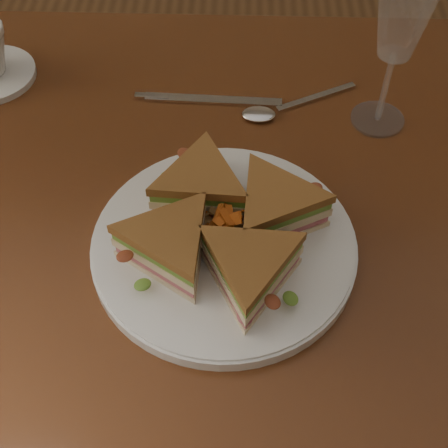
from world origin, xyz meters
The scene contains 8 objects.
ground centered at (0.00, 0.00, 0.00)m, with size 6.00×6.00×0.00m, color brown.
table centered at (0.00, 0.00, 0.65)m, with size 1.20×0.80×0.75m.
plate centered at (0.01, -0.09, 0.76)m, with size 0.31×0.31×0.02m, color white.
sandwich_wedges centered at (0.01, -0.09, 0.80)m, with size 0.29×0.29×0.06m.
crisps_mound centered at (0.01, -0.09, 0.79)m, with size 0.09×0.09×0.05m, color #D15D1A, non-canonical shape.
spoon centered at (0.07, 0.16, 0.75)m, with size 0.17×0.09×0.01m.
knife centered at (-0.03, 0.18, 0.75)m, with size 0.22×0.02×0.00m.
wine_glass centered at (0.21, 0.14, 0.92)m, with size 0.08×0.08×0.23m.
Camera 1 is at (0.02, -0.53, 1.35)m, focal length 50.00 mm.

